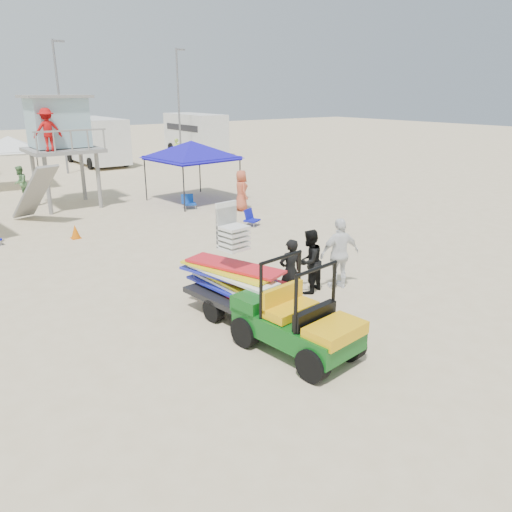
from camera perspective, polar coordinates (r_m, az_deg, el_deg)
ground at (r=10.10m, az=7.95°, el=-11.95°), size 140.00×140.00×0.00m
utility_cart at (r=9.95m, az=4.74°, el=-6.48°), size 1.57×2.67×1.92m
surf_trailer at (r=11.65m, az=-2.74°, el=-2.22°), size 1.67×2.71×2.39m
man_left at (r=12.32m, az=3.93°, el=-1.78°), size 0.68×0.52×1.66m
man_mid at (r=13.02m, az=6.10°, el=-0.63°), size 0.98×0.86×1.70m
man_right at (r=13.38m, az=9.54°, el=0.25°), size 1.21×0.74×1.93m
lifeguard_tower at (r=24.24m, az=-21.78°, el=13.56°), size 2.99×2.99×4.79m
canopy_blue at (r=24.06m, az=-7.42°, el=12.60°), size 3.73×3.73×3.26m
canopy_white_c at (r=30.30m, az=-26.46°, el=11.91°), size 3.33×3.33×3.19m
cone_near at (r=19.09m, az=-19.95°, el=2.63°), size 0.34×0.34×0.50m
beach_chair_b at (r=19.73m, az=-0.65°, el=4.42°), size 0.70×0.78×0.64m
beach_chair_c at (r=22.85m, az=-7.72°, el=6.19°), size 0.69×0.75×0.64m
rv_mid_right at (r=38.29m, az=-17.89°, el=12.61°), size 2.64×7.00×3.25m
rv_far_right at (r=43.33m, az=-6.96°, el=13.91°), size 2.64×6.60×3.25m
light_pole_left at (r=34.43m, az=-21.44°, el=15.38°), size 0.14×0.14×8.00m
light_pole_right at (r=39.16m, az=-8.82°, el=16.60°), size 0.14×0.14×8.00m
distant_beachgoers at (r=25.73m, az=-21.74°, el=7.61°), size 20.47×16.25×1.78m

